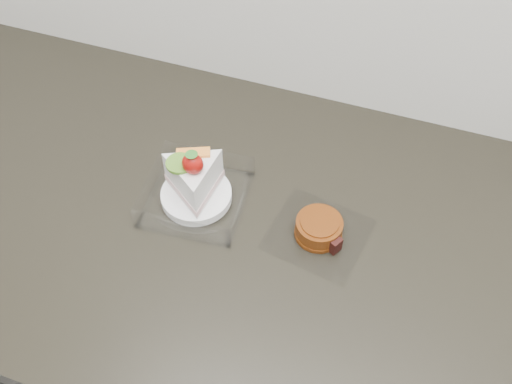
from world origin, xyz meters
name	(u,v)px	position (x,y,z in m)	size (l,w,h in m)	color
counter	(332,374)	(0.00, 1.69, 0.45)	(2.04, 0.64, 0.90)	black
cake_tray	(195,187)	(-0.27, 1.71, 0.93)	(0.16, 0.16, 0.12)	white
mooncake_wrap	(319,230)	(-0.07, 1.71, 0.91)	(0.16, 0.15, 0.03)	white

